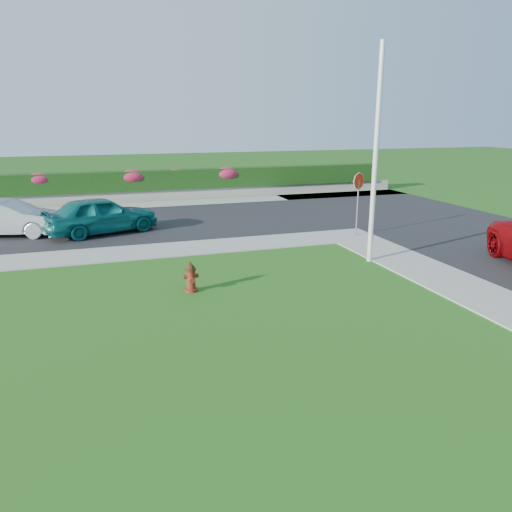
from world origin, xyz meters
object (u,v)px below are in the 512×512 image
object	(u,v)px
sedan_teal	(101,215)
stop_sign	(358,189)
sedan_silver	(7,218)
fire_hydrant	(191,278)
utility_pole	(376,157)

from	to	relation	value
sedan_teal	stop_sign	bearing A→B (deg)	-129.76
sedan_teal	stop_sign	xyz separation A→B (m)	(9.64, -3.50, 1.08)
sedan_silver	stop_sign	bearing A→B (deg)	-92.04
sedan_silver	fire_hydrant	bearing A→B (deg)	-131.40
sedan_teal	stop_sign	distance (m)	10.31
fire_hydrant	sedan_teal	world-z (taller)	sedan_teal
sedan_silver	utility_pole	world-z (taller)	utility_pole
sedan_silver	stop_sign	xyz separation A→B (m)	(13.16, -4.21, 1.13)
fire_hydrant	stop_sign	bearing A→B (deg)	29.73
fire_hydrant	sedan_silver	distance (m)	10.37
stop_sign	utility_pole	bearing A→B (deg)	-113.89
stop_sign	fire_hydrant	bearing A→B (deg)	-150.77
fire_hydrant	sedan_teal	bearing A→B (deg)	103.67
sedan_teal	fire_hydrant	bearing A→B (deg)	174.93
stop_sign	sedan_teal	bearing A→B (deg)	158.47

